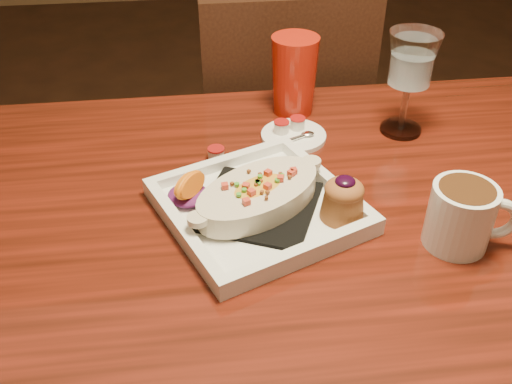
{
  "coord_description": "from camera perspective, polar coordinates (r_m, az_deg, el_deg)",
  "views": [
    {
      "loc": [
        -0.23,
        -0.68,
        1.31
      ],
      "look_at": [
        -0.14,
        0.05,
        0.77
      ],
      "focal_mm": 40.0,
      "sensor_mm": 36.0,
      "label": 1
    }
  ],
  "objects": [
    {
      "name": "table",
      "position": [
        0.97,
        8.46,
        -6.82
      ],
      "size": [
        1.5,
        0.9,
        0.75
      ],
      "color": "maroon",
      "rests_on": "floor"
    },
    {
      "name": "red_tumbler",
      "position": [
        1.15,
        3.84,
        11.56
      ],
      "size": [
        0.09,
        0.09,
        0.16
      ],
      "primitive_type": "cone",
      "color": "red",
      "rests_on": "table"
    },
    {
      "name": "goblet",
      "position": [
        1.09,
        15.27,
        12.15
      ],
      "size": [
        0.09,
        0.09,
        0.2
      ],
      "color": "silver",
      "rests_on": "table"
    },
    {
      "name": "plate",
      "position": [
        0.88,
        0.96,
        -0.83
      ],
      "size": [
        0.36,
        0.36,
        0.08
      ],
      "rotation": [
        0.0,
        0.0,
        0.4
      ],
      "color": "white",
      "rests_on": "table"
    },
    {
      "name": "chair_far",
      "position": [
        1.55,
        2.36,
        5.09
      ],
      "size": [
        0.42,
        0.42,
        0.93
      ],
      "rotation": [
        0.0,
        0.0,
        3.14
      ],
      "color": "black",
      "rests_on": "floor"
    },
    {
      "name": "coffee_mug",
      "position": [
        0.86,
        20.01,
        -2.1
      ],
      "size": [
        0.13,
        0.09,
        0.1
      ],
      "rotation": [
        0.0,
        0.0,
        -0.23
      ],
      "color": "white",
      "rests_on": "table"
    },
    {
      "name": "creamer_loose",
      "position": [
        1.02,
        -4.0,
        3.84
      ],
      "size": [
        0.03,
        0.03,
        0.02
      ],
      "color": "silver",
      "rests_on": "table"
    },
    {
      "name": "saucer",
      "position": [
        1.09,
        3.65,
        5.82
      ],
      "size": [
        0.12,
        0.12,
        0.08
      ],
      "color": "white",
      "rests_on": "table"
    }
  ]
}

